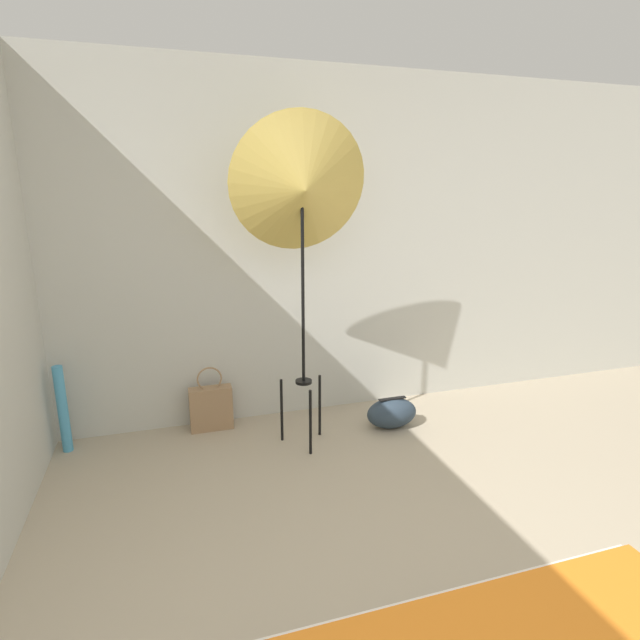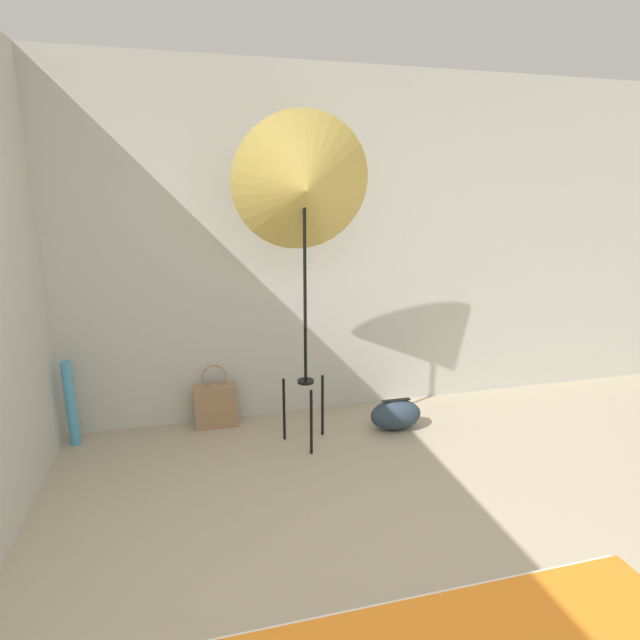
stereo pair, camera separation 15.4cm
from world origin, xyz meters
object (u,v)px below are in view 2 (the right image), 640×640
at_px(paper_roll, 71,404).
at_px(tote_bag, 216,405).
at_px(photo_umbrella, 304,188).
at_px(duffel_bag, 396,415).

bearing_deg(paper_roll, tote_bag, 2.16).
bearing_deg(photo_umbrella, paper_roll, 166.76).
bearing_deg(paper_roll, photo_umbrella, -13.24).
height_order(tote_bag, duffel_bag, tote_bag).
distance_m(photo_umbrella, paper_roll, 2.17).
bearing_deg(paper_roll, duffel_bag, -8.35).
height_order(photo_umbrella, duffel_bag, photo_umbrella).
distance_m(tote_bag, duffel_bag, 1.35).
xyz_separation_m(photo_umbrella, duffel_bag, (0.69, 0.04, -1.63)).
height_order(duffel_bag, paper_roll, paper_roll).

